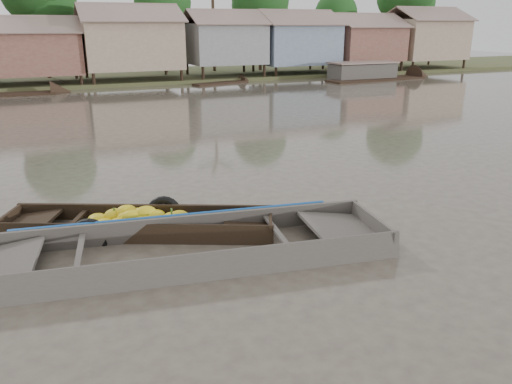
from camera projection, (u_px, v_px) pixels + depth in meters
name	position (u px, v px, depth m)	size (l,w,h in m)	color
ground	(284.00, 252.00, 9.27)	(120.00, 120.00, 0.00)	#494038
riverbank	(132.00, 37.00, 37.15)	(120.00, 12.47, 10.22)	#384723
banana_boat	(136.00, 225.00, 10.17)	(5.53, 3.48, 0.79)	black
viewer_boat	(185.00, 254.00, 9.05)	(7.80, 3.08, 0.61)	#46403B
distant_boats	(292.00, 81.00, 34.93)	(45.75, 16.75, 1.38)	black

